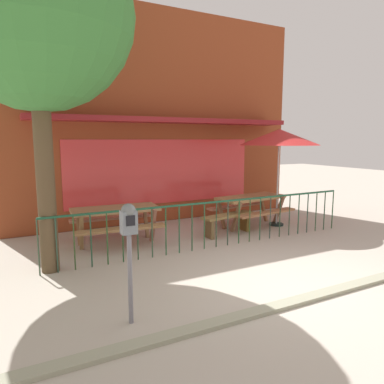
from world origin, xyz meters
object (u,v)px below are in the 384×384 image
at_px(patio_bench, 228,220).
at_px(street_tree, 35,12).
at_px(picnic_table_right, 251,203).
at_px(parking_meter_near, 129,232).
at_px(patio_umbrella, 279,138).
at_px(picnic_table_left, 116,215).

height_order(patio_bench, street_tree, street_tree).
bearing_deg(patio_bench, picnic_table_right, 23.35).
relative_size(picnic_table_right, patio_bench, 1.37).
bearing_deg(parking_meter_near, picnic_table_right, 37.94).
height_order(patio_bench, parking_meter_near, parking_meter_near).
relative_size(picnic_table_right, patio_umbrella, 0.80).
distance_m(picnic_table_left, patio_umbrella, 4.45).
bearing_deg(picnic_table_left, street_tree, -142.90).
bearing_deg(picnic_table_right, picnic_table_left, 178.73).
bearing_deg(picnic_table_left, patio_umbrella, -4.39).
distance_m(patio_bench, street_tree, 5.49).
bearing_deg(picnic_table_left, patio_bench, -10.94).
relative_size(picnic_table_right, parking_meter_near, 1.33).
distance_m(picnic_table_right, patio_bench, 1.07).
bearing_deg(patio_bench, patio_umbrella, 6.07).
relative_size(picnic_table_left, patio_bench, 1.31).
relative_size(picnic_table_left, parking_meter_near, 1.28).
bearing_deg(patio_umbrella, patio_bench, -173.93).
bearing_deg(parking_meter_near, street_tree, 106.37).
bearing_deg(picnic_table_left, picnic_table_right, -1.27).
height_order(picnic_table_left, street_tree, street_tree).
bearing_deg(patio_bench, street_tree, -171.43).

